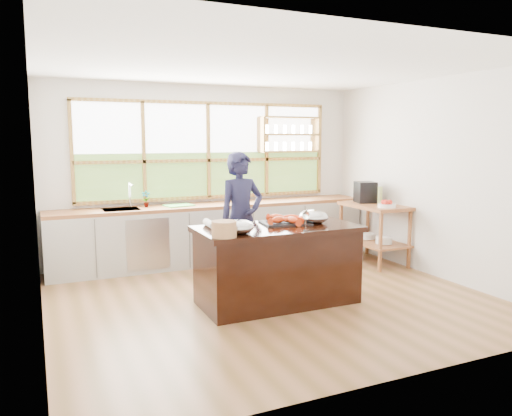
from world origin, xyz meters
TOP-DOWN VIEW (x-y plane):
  - ground_plane at (0.00, 0.00)m, footprint 5.00×5.00m
  - room_shell at (0.02, 0.51)m, footprint 5.02×4.52m
  - back_counter at (-0.02, 1.94)m, footprint 4.90×0.63m
  - right_shelf_unit at (2.19, 0.89)m, footprint 0.62×1.10m
  - island at (0.00, -0.20)m, footprint 1.85×0.90m
  - cook at (-0.08, 0.68)m, footprint 0.68×0.50m
  - potted_plant at (-1.04, 2.00)m, footprint 0.15×0.12m
  - cutting_board at (-0.57, 1.94)m, footprint 0.45×0.37m
  - espresso_machine at (2.19, 1.14)m, footprint 0.35×0.37m
  - wine_bottle at (2.24, 0.84)m, footprint 0.08×0.08m
  - fruit_bowl at (2.14, 0.55)m, footprint 0.26×0.26m
  - slate_board at (0.17, -0.07)m, footprint 0.60×0.47m
  - lobster_pile at (0.19, -0.10)m, footprint 0.52×0.48m
  - mixing_bowl_left at (-0.55, -0.40)m, footprint 0.32×0.32m
  - mixing_bowl_right at (0.49, -0.18)m, footprint 0.35×0.35m
  - wine_glass at (0.16, -0.55)m, footprint 0.08×0.08m
  - wicker_basket at (-0.77, -0.53)m, footprint 0.26×0.26m
  - parchment_roll at (-0.72, 0.07)m, footprint 0.10×0.30m

SIDE VIEW (x-z plane):
  - ground_plane at x=0.00m, z-range 0.00..0.00m
  - island at x=0.00m, z-range 0.00..0.90m
  - back_counter at x=-0.02m, z-range 0.00..0.90m
  - right_shelf_unit at x=2.19m, z-range 0.15..1.05m
  - cook at x=-0.08m, z-range 0.00..1.72m
  - cutting_board at x=-0.57m, z-range 0.90..0.91m
  - slate_board at x=0.17m, z-range 0.90..0.92m
  - parchment_roll at x=-0.72m, z-range 0.90..0.98m
  - fruit_bowl at x=2.14m, z-range 0.89..1.00m
  - lobster_pile at x=0.19m, z-range 0.92..1.00m
  - mixing_bowl_left at x=-0.55m, z-range 0.89..1.04m
  - mixing_bowl_right at x=0.49m, z-range 0.89..1.06m
  - wicker_basket at x=-0.77m, z-range 0.90..1.06m
  - potted_plant at x=-1.04m, z-range 0.90..1.14m
  - wine_bottle at x=2.24m, z-range 0.90..1.17m
  - wine_glass at x=0.16m, z-range 0.95..1.17m
  - espresso_machine at x=2.19m, z-range 0.90..1.22m
  - room_shell at x=0.02m, z-range 0.40..3.11m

